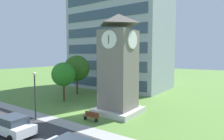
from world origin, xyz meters
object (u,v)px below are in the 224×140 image
(tree_streetside, at_px, (77,68))
(tree_by_building, at_px, (64,74))
(clock_tower, at_px, (118,69))
(parked_car_white, at_px, (12,126))
(street_lamp, at_px, (35,90))
(tree_near_tower, at_px, (117,72))
(park_bench, at_px, (91,116))

(tree_streetside, distance_m, tree_by_building, 5.13)
(tree_by_building, bearing_deg, clock_tower, -2.08)
(tree_streetside, distance_m, parked_car_white, 17.89)
(street_lamp, bearing_deg, tree_near_tower, 96.27)
(park_bench, height_order, parked_car_white, parked_car_white)
(tree_streetside, xyz_separation_m, tree_by_building, (2.00, -4.69, -0.55))
(street_lamp, relative_size, tree_streetside, 0.76)
(clock_tower, distance_m, park_bench, 6.17)
(tree_streetside, xyz_separation_m, parked_car_white, (7.96, -15.60, -3.66))
(clock_tower, height_order, parked_car_white, clock_tower)
(park_bench, relative_size, tree_near_tower, 0.36)
(street_lamp, height_order, tree_near_tower, street_lamp)
(park_bench, height_order, tree_by_building, tree_by_building)
(tree_streetside, xyz_separation_m, tree_near_tower, (4.01, 6.71, -0.99))
(tree_by_building, xyz_separation_m, tree_near_tower, (2.02, 11.40, -0.45))
(street_lamp, distance_m, parked_car_white, 4.60)
(street_lamp, distance_m, tree_near_tower, 18.95)
(street_lamp, xyz_separation_m, tree_streetside, (-6.08, 12.12, 1.30))
(street_lamp, relative_size, tree_near_tower, 1.01)
(park_bench, bearing_deg, parked_car_white, -114.37)
(tree_by_building, bearing_deg, street_lamp, -61.20)
(parked_car_white, bearing_deg, tree_streetside, 117.03)
(clock_tower, relative_size, tree_near_tower, 2.29)
(park_bench, xyz_separation_m, tree_streetside, (-10.99, 8.92, 4.06))
(park_bench, relative_size, tree_by_building, 0.32)
(tree_streetside, bearing_deg, street_lamp, -63.35)
(park_bench, xyz_separation_m, tree_near_tower, (-6.97, 15.62, 3.07))
(tree_by_building, distance_m, parked_car_white, 12.82)
(tree_near_tower, bearing_deg, tree_by_building, -100.03)
(clock_tower, height_order, street_lamp, clock_tower)
(street_lamp, bearing_deg, tree_by_building, 118.80)
(tree_by_building, bearing_deg, tree_streetside, 113.08)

